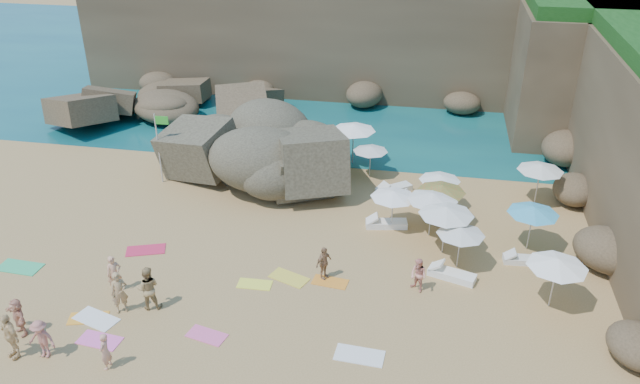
% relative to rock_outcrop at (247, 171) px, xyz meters
% --- Properties ---
extents(ground, '(120.00, 120.00, 0.00)m').
position_rel_rock_outcrop_xyz_m(ground, '(3.37, -8.46, 0.00)').
color(ground, tan).
rests_on(ground, ground).
extents(seawater, '(120.00, 120.00, 0.00)m').
position_rel_rock_outcrop_xyz_m(seawater, '(3.37, 21.54, 0.00)').
color(seawater, '#0C4751').
rests_on(seawater, ground).
extents(cliff_back, '(44.00, 8.00, 8.00)m').
position_rel_rock_outcrop_xyz_m(cliff_back, '(5.37, 16.54, 4.00)').
color(cliff_back, brown).
rests_on(cliff_back, ground).
extents(cliff_corner, '(10.00, 12.00, 8.00)m').
position_rel_rock_outcrop_xyz_m(cliff_corner, '(20.37, 11.54, 4.00)').
color(cliff_corner, brown).
rests_on(cliff_corner, ground).
extents(rock_promontory, '(12.00, 7.00, 2.00)m').
position_rel_rock_outcrop_xyz_m(rock_promontory, '(-7.63, 7.54, 0.00)').
color(rock_promontory, brown).
rests_on(rock_promontory, ground).
extents(marina_masts, '(3.10, 0.10, 6.00)m').
position_rel_rock_outcrop_xyz_m(marina_masts, '(-13.13, 21.54, 3.00)').
color(marina_masts, white).
rests_on(marina_masts, ground).
extents(rock_outcrop, '(10.16, 8.53, 3.54)m').
position_rel_rock_outcrop_xyz_m(rock_outcrop, '(0.00, 0.00, 0.00)').
color(rock_outcrop, '#686047').
rests_on(rock_outcrop, ground).
extents(flag_pole, '(0.79, 0.08, 4.05)m').
position_rel_rock_outcrop_xyz_m(flag_pole, '(-4.10, -2.18, 2.59)').
color(flag_pole, silver).
rests_on(flag_pole, ground).
extents(parasol_0, '(2.20, 2.20, 2.08)m').
position_rel_rock_outcrop_xyz_m(parasol_0, '(8.81, -4.86, 1.91)').
color(parasol_0, silver).
rests_on(parasol_0, ground).
extents(parasol_1, '(2.62, 2.62, 2.48)m').
position_rel_rock_outcrop_xyz_m(parasol_1, '(5.90, 2.30, 2.28)').
color(parasol_1, silver).
rests_on(parasol_1, ground).
extents(parasol_2, '(1.98, 1.98, 1.87)m').
position_rel_rock_outcrop_xyz_m(parasol_2, '(7.10, 0.68, 1.71)').
color(parasol_2, silver).
rests_on(parasol_2, ground).
extents(parasol_3, '(2.36, 2.36, 2.23)m').
position_rel_rock_outcrop_xyz_m(parasol_3, '(16.03, -0.82, 2.05)').
color(parasol_3, silver).
rests_on(parasol_3, ground).
extents(parasol_4, '(2.40, 2.40, 2.26)m').
position_rel_rock_outcrop_xyz_m(parasol_4, '(10.65, -5.08, 2.08)').
color(parasol_4, silver).
rests_on(parasol_4, ground).
extents(parasol_5, '(2.32, 2.32, 2.19)m').
position_rel_rock_outcrop_xyz_m(parasol_5, '(3.05, -2.57, 2.01)').
color(parasol_5, silver).
rests_on(parasol_5, ground).
extents(parasol_6, '(2.36, 2.36, 2.23)m').
position_rel_rock_outcrop_xyz_m(parasol_6, '(11.06, -4.11, 2.05)').
color(parasol_6, silver).
rests_on(parasol_6, ground).
extents(parasol_7, '(2.10, 2.10, 1.99)m').
position_rel_rock_outcrop_xyz_m(parasol_7, '(10.97, -2.48, 1.83)').
color(parasol_7, silver).
rests_on(parasol_7, ground).
extents(parasol_8, '(2.50, 2.50, 2.36)m').
position_rel_rock_outcrop_xyz_m(parasol_8, '(11.30, -6.50, 2.17)').
color(parasol_8, silver).
rests_on(parasol_8, ground).
extents(parasol_9, '(2.11, 2.11, 1.99)m').
position_rel_rock_outcrop_xyz_m(parasol_9, '(11.95, -7.58, 1.83)').
color(parasol_9, silver).
rests_on(parasol_9, ground).
extents(parasol_10, '(2.32, 2.32, 2.20)m').
position_rel_rock_outcrop_xyz_m(parasol_10, '(15.17, -5.43, 2.02)').
color(parasol_10, silver).
rests_on(parasol_10, ground).
extents(parasol_11, '(2.38, 2.38, 2.26)m').
position_rel_rock_outcrop_xyz_m(parasol_11, '(15.60, -9.69, 2.07)').
color(parasol_11, silver).
rests_on(parasol_11, ground).
extents(lounger_0, '(1.76, 0.73, 0.27)m').
position_rel_rock_outcrop_xyz_m(lounger_0, '(4.63, 0.66, 0.13)').
color(lounger_0, white).
rests_on(lounger_0, ground).
extents(lounger_1, '(2.03, 0.98, 0.30)m').
position_rel_rock_outcrop_xyz_m(lounger_1, '(9.74, -2.00, 0.15)').
color(lounger_1, silver).
rests_on(lounger_1, ground).
extents(lounger_2, '(2.00, 1.77, 0.31)m').
position_rel_rock_outcrop_xyz_m(lounger_2, '(8.62, -0.99, 0.16)').
color(lounger_2, silver).
rests_on(lounger_2, ground).
extents(lounger_3, '(2.13, 1.25, 0.31)m').
position_rel_rock_outcrop_xyz_m(lounger_3, '(11.72, -8.51, 0.16)').
color(lounger_3, white).
rests_on(lounger_3, ground).
extents(lounger_4, '(1.83, 0.74, 0.28)m').
position_rel_rock_outcrop_xyz_m(lounger_4, '(14.89, -6.73, 0.14)').
color(lounger_4, silver).
rests_on(lounger_4, ground).
extents(lounger_5, '(2.10, 1.03, 0.31)m').
position_rel_rock_outcrop_xyz_m(lounger_5, '(8.56, -4.73, 0.16)').
color(lounger_5, white).
rests_on(lounger_5, ground).
extents(towel_1, '(1.69, 0.97, 0.03)m').
position_rel_rock_outcrop_xyz_m(towel_1, '(-1.26, -15.00, 0.01)').
color(towel_1, '#FA61B9').
rests_on(towel_1, ground).
extents(towel_2, '(1.65, 1.12, 0.03)m').
position_rel_rock_outcrop_xyz_m(towel_2, '(-2.35, -13.88, 0.01)').
color(towel_2, orange).
rests_on(towel_2, ground).
extents(towel_4, '(1.47, 0.77, 0.03)m').
position_rel_rock_outcrop_xyz_m(towel_4, '(3.49, -10.53, 0.01)').
color(towel_4, '#F3F540').
rests_on(towel_4, ground).
extents(towel_5, '(1.97, 1.39, 0.03)m').
position_rel_rock_outcrop_xyz_m(towel_5, '(-2.01, -13.88, 0.02)').
color(towel_5, white).
rests_on(towel_5, ground).
extents(towel_7, '(1.96, 1.43, 0.03)m').
position_rel_rock_outcrop_xyz_m(towel_7, '(-2.19, -8.91, 0.02)').
color(towel_7, '#CC2447').
rests_on(towel_7, ground).
extents(towel_9, '(1.64, 1.08, 0.03)m').
position_rel_rock_outcrop_xyz_m(towel_9, '(2.59, -14.00, 0.01)').
color(towel_9, '#EE5C96').
rests_on(towel_9, ground).
extents(towel_10, '(1.59, 0.92, 0.03)m').
position_rel_rock_outcrop_xyz_m(towel_10, '(6.62, -9.77, 0.01)').
color(towel_10, orange).
rests_on(towel_10, ground).
extents(towel_11, '(1.97, 1.05, 0.03)m').
position_rel_rock_outcrop_xyz_m(towel_11, '(-7.09, -11.23, 0.02)').
color(towel_11, '#32B16E').
rests_on(towel_11, ground).
extents(towel_12, '(1.87, 1.39, 0.03)m').
position_rel_rock_outcrop_xyz_m(towel_12, '(4.83, -9.81, 0.01)').
color(towel_12, yellow).
rests_on(towel_12, ground).
extents(towel_13, '(1.85, 1.00, 0.03)m').
position_rel_rock_outcrop_xyz_m(towel_13, '(8.43, -14.01, 0.02)').
color(towel_13, white).
rests_on(towel_13, ground).
extents(person_stand_0, '(0.71, 0.70, 1.66)m').
position_rel_rock_outcrop_xyz_m(person_stand_0, '(-2.08, -11.97, 0.83)').
color(person_stand_0, tan).
rests_on(person_stand_0, ground).
extents(person_stand_1, '(1.09, 0.96, 1.91)m').
position_rel_rock_outcrop_xyz_m(person_stand_1, '(-0.21, -12.78, 0.95)').
color(person_stand_1, '#A18150').
rests_on(person_stand_1, ground).
extents(person_stand_2, '(0.89, 0.97, 1.45)m').
position_rel_rock_outcrop_xyz_m(person_stand_2, '(0.45, 3.75, 0.72)').
color(person_stand_2, tan).
rests_on(person_stand_2, ground).
extents(person_stand_3, '(0.80, 0.97, 1.55)m').
position_rel_rock_outcrop_xyz_m(person_stand_3, '(6.29, -9.52, 0.77)').
color(person_stand_3, '#9E734F').
rests_on(person_stand_3, ground).
extents(person_stand_4, '(0.80, 0.83, 1.54)m').
position_rel_rock_outcrop_xyz_m(person_stand_4, '(10.33, -1.82, 0.77)').
color(person_stand_4, tan).
rests_on(person_stand_4, ground).
extents(person_stand_5, '(1.72, 1.08, 1.80)m').
position_rel_rock_outcrop_xyz_m(person_stand_5, '(-0.88, 3.60, 0.90)').
color(person_stand_5, '#B27259').
rests_on(person_stand_5, ground).
extents(person_stand_6, '(0.38, 0.56, 1.48)m').
position_rel_rock_outcrop_xyz_m(person_stand_6, '(-0.28, -16.22, 0.74)').
color(person_stand_6, tan).
rests_on(person_stand_6, ground).
extents(person_lie_0, '(1.06, 1.60, 0.42)m').
position_rel_rock_outcrop_xyz_m(person_lie_0, '(-2.76, -16.15, 0.21)').
color(person_lie_0, '#B66A5B').
rests_on(person_lie_0, ground).
extents(person_lie_1, '(1.82, 2.15, 0.45)m').
position_rel_rock_outcrop_xyz_m(person_lie_1, '(-3.85, -16.33, 0.23)').
color(person_lie_1, '#E3BC81').
rests_on(person_lie_1, ground).
extents(person_lie_3, '(2.07, 2.09, 0.41)m').
position_rel_rock_outcrop_xyz_m(person_lie_3, '(-4.34, -15.16, 0.21)').
color(person_lie_3, tan).
rests_on(person_lie_3, ground).
extents(person_lie_4, '(1.54, 1.86, 0.43)m').
position_rel_rock_outcrop_xyz_m(person_lie_4, '(-1.21, -13.22, 0.21)').
color(person_lie_4, '#A68253').
rests_on(person_lie_4, ground).
extents(person_lie_5, '(1.53, 1.64, 0.57)m').
position_rel_rock_outcrop_xyz_m(person_lie_5, '(10.30, -9.71, 0.29)').
color(person_lie_5, '#E49482').
rests_on(person_lie_5, ground).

